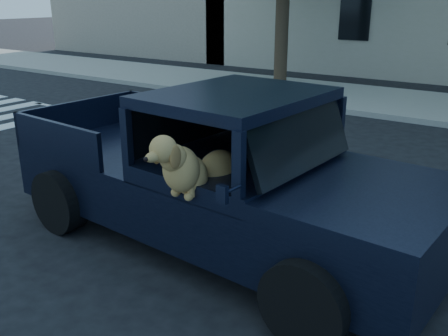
# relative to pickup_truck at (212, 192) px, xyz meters

# --- Properties ---
(ground) EXTENTS (120.00, 120.00, 0.00)m
(ground) POSITION_rel_pickup_truck_xyz_m (-0.62, 0.69, -0.67)
(ground) COLOR black
(ground) RESTS_ON ground
(far_sidewalk) EXTENTS (60.00, 4.00, 0.15)m
(far_sidewalk) POSITION_rel_pickup_truck_xyz_m (-0.62, 9.89, -0.60)
(far_sidewalk) COLOR gray
(far_sidewalk) RESTS_ON ground
(lane_stripes) EXTENTS (21.60, 0.14, 0.01)m
(lane_stripes) POSITION_rel_pickup_truck_xyz_m (1.38, 4.09, -0.67)
(lane_stripes) COLOR silver
(lane_stripes) RESTS_ON ground
(pickup_truck) EXTENTS (5.69, 3.03, 1.99)m
(pickup_truck) POSITION_rel_pickup_truck_xyz_m (0.00, 0.00, 0.00)
(pickup_truck) COLOR black
(pickup_truck) RESTS_ON ground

